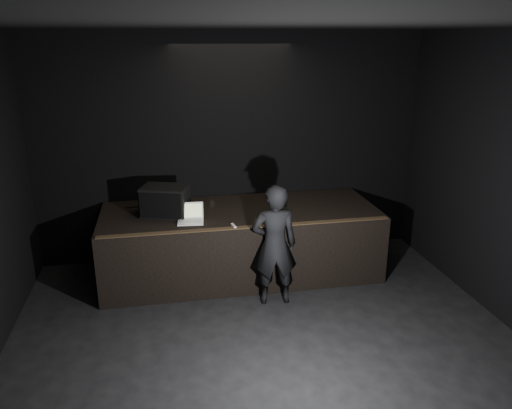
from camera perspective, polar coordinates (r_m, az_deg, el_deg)
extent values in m
plane|color=black|center=(5.39, 3.22, -20.46)|extent=(7.00, 7.00, 0.00)
cube|color=black|center=(7.80, -2.77, 6.42)|extent=(6.00, 0.10, 3.50)
cube|color=black|center=(4.19, 4.13, 19.99)|extent=(6.00, 7.00, 0.04)
cube|color=black|center=(7.45, -1.77, -4.26)|extent=(4.00, 1.50, 1.00)
cube|color=brown|center=(6.61, -0.83, -2.58)|extent=(3.92, 0.10, 0.01)
cube|color=black|center=(7.12, -10.33, 0.42)|extent=(0.73, 0.61, 0.42)
cube|color=black|center=(6.91, -10.89, -0.17)|extent=(0.56, 0.20, 0.36)
cylinder|color=black|center=(7.63, -11.07, 0.04)|extent=(0.96, 0.17, 0.02)
cube|color=white|center=(6.83, -7.48, -2.01)|extent=(0.37, 0.27, 0.02)
cube|color=silver|center=(6.82, -7.49, -1.93)|extent=(0.30, 0.17, 0.00)
cube|color=white|center=(6.93, -7.48, -0.65)|extent=(0.35, 0.10, 0.22)
cube|color=#DBEA44|center=(6.92, -7.48, -0.68)|extent=(0.31, 0.08, 0.18)
cylinder|color=silver|center=(6.91, -8.65, -1.15)|extent=(0.07, 0.07, 0.17)
cylinder|color=navy|center=(6.91, -8.65, -1.11)|extent=(0.07, 0.07, 0.07)
cylinder|color=maroon|center=(6.92, -8.63, -1.43)|extent=(0.07, 0.07, 0.01)
cylinder|color=white|center=(7.38, -5.03, 0.01)|extent=(0.08, 0.08, 0.10)
cube|color=white|center=(6.63, -2.59, -2.46)|extent=(0.06, 0.15, 0.03)
imported|color=black|center=(6.52, 2.12, -4.68)|extent=(0.62, 0.42, 1.64)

